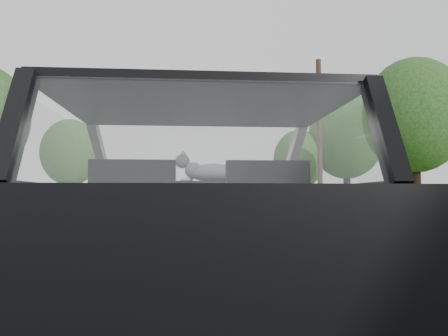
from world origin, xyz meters
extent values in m
plane|color=#363638|center=(0.00, 0.00, 0.00)|extent=(140.00, 140.00, 0.00)
cube|color=black|center=(0.00, 0.00, 0.72)|extent=(1.80, 4.00, 1.45)
cube|color=black|center=(0.00, 0.62, 0.85)|extent=(1.58, 0.45, 0.30)
cube|color=black|center=(-0.40, -0.29, 0.88)|extent=(0.50, 0.72, 0.42)
cube|color=black|center=(0.40, -0.29, 0.88)|extent=(0.50, 0.72, 0.42)
torus|color=black|center=(-0.40, 0.33, 0.92)|extent=(0.36, 0.36, 0.04)
ellipsoid|color=slate|center=(0.13, 0.62, 1.09)|extent=(0.61, 0.31, 0.26)
cube|color=#A2A2A2|center=(4.30, 10.00, 0.58)|extent=(0.05, 90.00, 0.32)
imported|color=silver|center=(0.61, 24.96, 0.68)|extent=(2.27, 4.35, 1.36)
cube|color=#146C1F|center=(5.14, 16.73, 1.28)|extent=(0.34, 1.02, 2.57)
cylinder|color=#4F3224|center=(6.57, 18.84, 4.04)|extent=(0.33, 0.33, 8.07)
camera|label=1|loc=(-0.06, -3.00, 0.87)|focal=35.00mm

